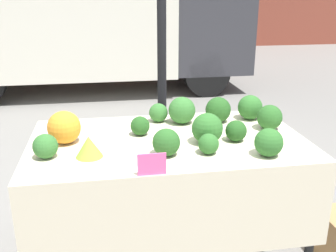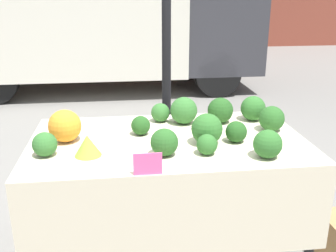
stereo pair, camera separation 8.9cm
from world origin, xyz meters
name	(u,v)px [view 1 (the left image)]	position (x,y,z in m)	size (l,w,h in m)	color
tent_pole	(162,68)	(0.09, 0.85, 1.11)	(0.07, 0.07, 2.21)	black
parked_truck	(81,3)	(-0.66, 4.96, 1.46)	(5.16, 2.22, 2.76)	silver
market_table	(170,160)	(0.00, -0.07, 0.74)	(1.61, 0.94, 0.85)	beige
orange_cauliflower	(64,127)	(-0.59, 0.03, 0.94)	(0.19, 0.19, 0.19)	orange
romanesco_head	(89,147)	(-0.45, -0.19, 0.90)	(0.14, 0.14, 0.11)	#93B238
broccoli_head_0	(140,126)	(-0.15, 0.09, 0.90)	(0.12, 0.12, 0.12)	#23511E
broccoli_head_1	(207,128)	(0.21, -0.10, 0.94)	(0.18, 0.18, 0.18)	#2D6628
broccoli_head_2	(70,126)	(-0.57, 0.17, 0.90)	(0.11, 0.11, 0.11)	#23511E
broccoli_head_3	(269,142)	(0.48, -0.33, 0.92)	(0.15, 0.15, 0.15)	#2D6628
broccoli_head_4	(166,142)	(-0.05, -0.24, 0.92)	(0.15, 0.15, 0.15)	#285B23
broccoli_head_5	(250,107)	(0.61, 0.28, 0.93)	(0.17, 0.17, 0.17)	#2D6628
broccoli_head_6	(158,113)	(-0.01, 0.33, 0.91)	(0.12, 0.12, 0.12)	#336B2D
broccoli_head_7	(218,110)	(0.38, 0.26, 0.93)	(0.17, 0.17, 0.17)	#23511E
broccoli_head_8	(270,117)	(0.65, 0.06, 0.92)	(0.16, 0.16, 0.16)	#285B23
broccoli_head_9	(236,131)	(0.38, -0.10, 0.91)	(0.12, 0.12, 0.12)	#23511E
broccoli_head_10	(182,110)	(0.14, 0.27, 0.93)	(0.18, 0.18, 0.18)	#336B2D
broccoli_head_11	(209,144)	(0.18, -0.25, 0.90)	(0.11, 0.11, 0.11)	#2D6628
broccoli_head_12	(45,146)	(-0.67, -0.17, 0.91)	(0.13, 0.13, 0.13)	#336B2D
price_sign	(152,164)	(-0.15, -0.46, 0.90)	(0.14, 0.01, 0.11)	#F45B9E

